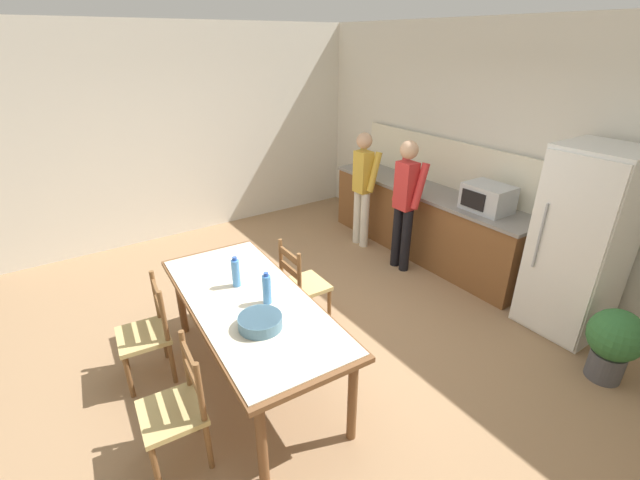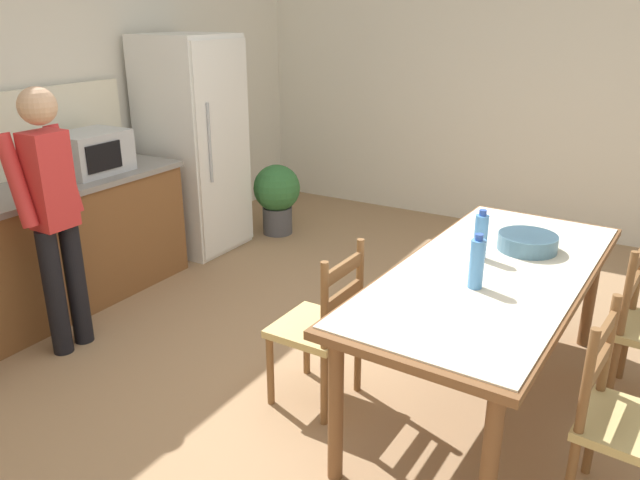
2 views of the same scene
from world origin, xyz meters
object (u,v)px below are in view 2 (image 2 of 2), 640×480
object	(u,v)px
microwave	(91,153)
chair_side_near_left	(624,422)
refrigerator	(193,145)
serving_bowl	(528,241)
dining_table	(491,283)
bottle_near_centre	(477,263)
person_at_counter	(52,209)
bottle_off_centre	(481,236)
chair_side_far_left	(321,327)
potted_plant	(277,194)

from	to	relation	value
microwave	chair_side_near_left	xyz separation A→B (m)	(-0.51, -3.66, -0.62)
refrigerator	serving_bowl	world-z (taller)	refrigerator
dining_table	bottle_near_centre	distance (m)	0.33
microwave	person_at_counter	distance (m)	0.92
refrigerator	chair_side_near_left	world-z (taller)	refrigerator
refrigerator	chair_side_near_left	xyz separation A→B (m)	(-1.58, -3.64, -0.48)
chair_side_near_left	person_at_counter	world-z (taller)	person_at_counter
bottle_off_centre	chair_side_far_left	bearing A→B (deg)	129.86
serving_bowl	person_at_counter	size ratio (longest dim) A/B	0.20
bottle_near_centre	chair_side_far_left	bearing A→B (deg)	103.04
dining_table	microwave	bearing A→B (deg)	89.86
serving_bowl	chair_side_near_left	xyz separation A→B (m)	(-0.87, -0.63, -0.39)
microwave	serving_bowl	size ratio (longest dim) A/B	1.56
dining_table	serving_bowl	world-z (taller)	serving_bowl
person_at_counter	potted_plant	world-z (taller)	person_at_counter
microwave	chair_side_far_left	distance (m)	2.31
microwave	dining_table	size ratio (longest dim) A/B	0.23
person_at_counter	potted_plant	size ratio (longest dim) A/B	2.44
serving_bowl	chair_side_near_left	world-z (taller)	chair_side_near_left
microwave	potted_plant	distance (m)	1.88
microwave	bottle_near_centre	bearing A→B (deg)	-95.27
chair_side_near_left	microwave	bearing A→B (deg)	87.44
refrigerator	chair_side_far_left	size ratio (longest dim) A/B	2.02
chair_side_near_left	bottle_off_centre	bearing A→B (deg)	58.54
dining_table	chair_side_near_left	distance (m)	0.92
bottle_off_centre	dining_table	bearing A→B (deg)	-136.03
microwave	bottle_off_centre	distance (m)	2.84
serving_bowl	chair_side_far_left	xyz separation A→B (m)	(-0.80, 0.85, -0.39)
refrigerator	bottle_off_centre	distance (m)	2.98
chair_side_near_left	refrigerator	bearing A→B (deg)	71.95
chair_side_far_left	potted_plant	bearing A→B (deg)	-139.74
serving_bowl	chair_side_far_left	world-z (taller)	chair_side_far_left
microwave	potted_plant	world-z (taller)	microwave
refrigerator	microwave	xyz separation A→B (m)	(-1.07, 0.02, 0.14)
bottle_off_centre	chair_side_near_left	size ratio (longest dim) A/B	0.30
bottle_off_centre	person_at_counter	world-z (taller)	person_at_counter
microwave	bottle_off_centre	bearing A→B (deg)	-87.92
bottle_near_centre	potted_plant	xyz separation A→B (m)	(1.97, 2.48, -0.52)
bottle_off_centre	potted_plant	world-z (taller)	bottle_off_centre
bottle_off_centre	serving_bowl	size ratio (longest dim) A/B	0.84
refrigerator	dining_table	world-z (taller)	refrigerator
serving_bowl	chair_side_near_left	distance (m)	1.15
refrigerator	bottle_near_centre	bearing A→B (deg)	-114.68
potted_plant	serving_bowl	bearing A→B (deg)	-117.45
chair_side_far_left	person_at_counter	world-z (taller)	person_at_counter
dining_table	chair_side_near_left	size ratio (longest dim) A/B	2.36
refrigerator	person_at_counter	size ratio (longest dim) A/B	1.13
chair_side_near_left	chair_side_far_left	size ratio (longest dim) A/B	1.00
serving_bowl	chair_side_far_left	distance (m)	1.23
person_at_counter	potted_plant	bearing A→B (deg)	-88.33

